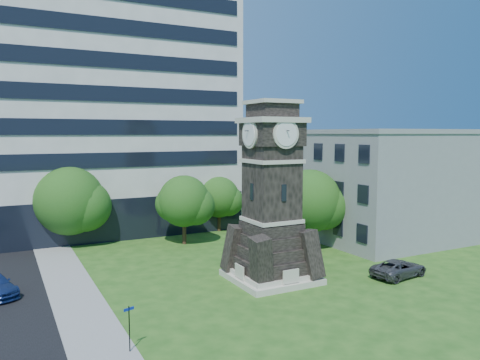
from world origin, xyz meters
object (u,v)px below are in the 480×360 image
park_bench (306,267)px  street_sign (129,324)px  car_east_lot (399,268)px  clock_tower (272,204)px

park_bench → street_sign: street_sign is taller
car_east_lot → street_sign: bearing=90.6°
car_east_lot → street_sign: 19.85m
clock_tower → car_east_lot: size_ratio=2.77×
clock_tower → park_bench: bearing=-2.5°
clock_tower → car_east_lot: (8.30, -3.59, -4.67)m
clock_tower → street_sign: 13.54m
clock_tower → street_sign: clock_tower is taller
car_east_lot → park_bench: (-5.47, 3.47, -0.09)m
park_bench → clock_tower: bearing=158.0°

